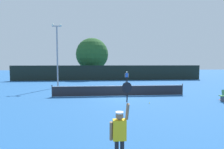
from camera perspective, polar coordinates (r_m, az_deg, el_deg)
name	(u,v)px	position (r m, az deg, el deg)	size (l,w,h in m)	color
ground_plane	(119,96)	(16.47, 2.29, -6.80)	(120.00, 120.00, 0.00)	#235693
tennis_net	(119,90)	(16.39, 2.29, -5.04)	(12.02, 0.08, 1.07)	#232328
perimeter_fence	(109,73)	(31.01, -1.07, 0.53)	(32.78, 0.12, 2.56)	black
player_serving	(120,130)	(5.40, 2.49, -17.35)	(0.67, 0.39, 2.46)	yellow
player_receiving	(127,76)	(27.20, 4.69, -0.42)	(0.57, 0.25, 1.70)	blue
tennis_ball	(149,103)	(13.77, 11.80, -8.84)	(0.07, 0.07, 0.07)	#CCE033
spare_racket	(222,100)	(17.09, 31.47, -6.90)	(0.28, 0.52, 0.04)	black
light_pole	(57,51)	(22.94, -17.01, 7.05)	(1.18, 0.28, 7.70)	gray
large_tree	(92,54)	(35.47, -6.33, 6.39)	(6.30, 6.30, 7.83)	brown
parked_car_near	(115,73)	(39.04, 1.12, 0.45)	(2.25, 4.35, 1.69)	black
parked_car_mid	(133,73)	(40.39, 6.71, 0.53)	(2.47, 4.42, 1.69)	#B7B7BC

